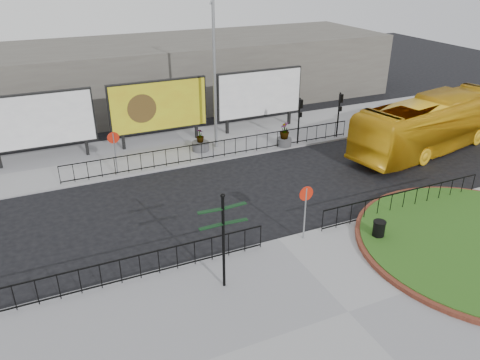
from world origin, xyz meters
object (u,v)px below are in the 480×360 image
fingerpost_sign (223,232)px  litter_bin (379,231)px  billboard_mid (159,106)px  planter_b (200,144)px  planter_c (284,136)px  lamp_post (215,72)px  bus (432,124)px

fingerpost_sign → litter_bin: fingerpost_sign is taller
billboard_mid → litter_bin: (5.32, -14.78, -2.02)m
billboard_mid → planter_b: bearing=-48.3°
billboard_mid → planter_c: bearing=-27.0°
litter_bin → planter_c: 11.34m
lamp_post → fingerpost_sign: bearing=-110.4°
fingerpost_sign → planter_b: 13.45m
lamp_post → bus: (12.10, -5.65, -3.12)m
bus → planter_b: (-13.21, 5.49, -1.14)m
litter_bin → planter_c: bearing=81.5°
billboard_mid → bus: billboard_mid is taller
billboard_mid → litter_bin: bearing=-70.2°
planter_b → lamp_post: bearing=8.0°
bus → litter_bin: bearing=115.1°
fingerpost_sign → planter_c: 14.47m
bus → lamp_post: bearing=53.9°
fingerpost_sign → bus: fingerpost_sign is taller
lamp_post → litter_bin: 13.69m
planter_b → planter_c: 5.31m
fingerpost_sign → planter_c: (8.81, 11.35, -1.68)m
billboard_mid → planter_c: billboard_mid is taller
planter_b → bus: bearing=-22.6°
bus → fingerpost_sign: bearing=102.2°
billboard_mid → bus: 16.95m
litter_bin → planter_b: bearing=105.1°
billboard_mid → litter_bin: 15.84m
billboard_mid → bus: bearing=-26.8°
lamp_post → planter_b: lamp_post is taller
billboard_mid → lamp_post: (3.01, -1.97, 2.23)m
lamp_post → planter_c: (3.99, -1.60, -4.09)m
bus → billboard_mid: bearing=52.1°
planter_c → billboard_mid: bearing=153.0°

